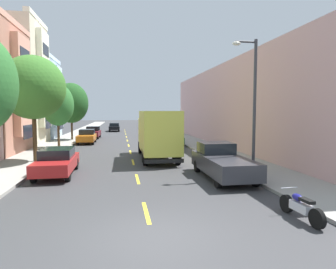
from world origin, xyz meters
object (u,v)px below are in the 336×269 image
object	(u,v)px
street_tree_third	(58,105)
parked_motorcycle	(301,207)
parked_sedan_forest	(171,138)
street_tree_second	(33,88)
parked_wagon_white	(146,124)
street_tree_farthest	(71,103)
parked_pickup_silver	(154,128)
parked_sedan_red	(57,161)
street_lamp	(252,97)
moving_black_sedan	(114,127)
delivery_box_truck	(157,132)
parked_hatchback_orange	(87,136)
parked_hatchback_burgundy	(93,132)
parked_pickup_charcoal	(222,162)

from	to	relation	value
street_tree_third	parked_motorcycle	bearing A→B (deg)	-60.56
street_tree_third	parked_sedan_forest	bearing A→B (deg)	5.22
street_tree_second	parked_wagon_white	xyz separation A→B (m)	(10.89, 41.17, -4.17)
street_tree_farthest	parked_sedan_forest	distance (m)	13.04
parked_pickup_silver	parked_sedan_red	bearing A→B (deg)	-106.54
parked_sedan_forest	parked_sedan_red	bearing A→B (deg)	-123.75
street_lamp	moving_black_sedan	world-z (taller)	street_lamp
street_tree_farthest	delivery_box_truck	world-z (taller)	street_tree_farthest
street_tree_farthest	parked_pickup_silver	xyz separation A→B (m)	(10.87, 9.98, -3.58)
parked_hatchback_orange	parked_hatchback_burgundy	bearing A→B (deg)	89.19
parked_pickup_charcoal	parked_motorcycle	distance (m)	6.14
parked_sedan_forest	parked_hatchback_orange	distance (m)	9.17
street_tree_second	street_lamp	distance (m)	13.76
parked_sedan_forest	street_tree_farthest	bearing A→B (deg)	148.12
delivery_box_truck	parked_pickup_silver	size ratio (longest dim) A/B	1.42
street_tree_farthest	moving_black_sedan	size ratio (longest dim) A/B	1.46
street_tree_second	parked_wagon_white	bearing A→B (deg)	75.19
delivery_box_truck	parked_sedan_forest	size ratio (longest dim) A/B	1.67
delivery_box_truck	parked_hatchback_burgundy	world-z (taller)	delivery_box_truck
street_tree_second	parked_pickup_silver	world-z (taller)	street_tree_second
street_lamp	parked_hatchback_orange	world-z (taller)	street_lamp
delivery_box_truck	parked_hatchback_burgundy	size ratio (longest dim) A/B	1.86
parked_pickup_silver	parked_hatchback_orange	size ratio (longest dim) A/B	1.33
street_tree_second	street_tree_third	world-z (taller)	street_tree_second
street_lamp	parked_sedan_red	xyz separation A→B (m)	(-10.16, 1.93, -3.42)
street_tree_third	parked_hatchback_burgundy	bearing A→B (deg)	78.37
street_tree_second	parked_hatchback_orange	bearing A→B (deg)	80.16
moving_black_sedan	delivery_box_truck	bearing A→B (deg)	-83.34
street_lamp	parked_hatchback_burgundy	size ratio (longest dim) A/B	1.72
parked_sedan_red	parked_hatchback_orange	distance (m)	15.85
street_tree_farthest	moving_black_sedan	world-z (taller)	street_tree_farthest
street_tree_second	parked_sedan_forest	distance (m)	14.28
parked_sedan_forest	parked_sedan_red	size ratio (longest dim) A/B	1.00
parked_motorcycle	parked_sedan_red	bearing A→B (deg)	137.89
delivery_box_truck	parked_pickup_charcoal	xyz separation A→B (m)	(2.55, -6.38, -1.12)
street_tree_farthest	parked_pickup_silver	bearing A→B (deg)	42.58
parked_wagon_white	parked_pickup_charcoal	xyz separation A→B (m)	(-0.14, -47.24, 0.02)
parked_motorcycle	delivery_box_truck	bearing A→B (deg)	103.30
delivery_box_truck	parked_pickup_charcoal	size ratio (longest dim) A/B	1.42
street_tree_farthest	parked_hatchback_orange	bearing A→B (deg)	-58.99
parked_hatchback_orange	parked_pickup_silver	bearing A→B (deg)	56.59
parked_sedan_red	parked_motorcycle	size ratio (longest dim) A/B	2.20
delivery_box_truck	parked_sedan_red	xyz separation A→B (m)	(-6.01, -4.39, -1.19)
parked_sedan_forest	street_tree_second	bearing A→B (deg)	-141.18
delivery_box_truck	parked_hatchback_burgundy	xyz separation A→B (m)	(-6.07, 17.62, -1.19)
parked_hatchback_burgundy	parked_sedan_red	world-z (taller)	parked_hatchback_burgundy
parked_motorcycle	parked_wagon_white	bearing A→B (deg)	90.28
parked_wagon_white	parked_hatchback_burgundy	xyz separation A→B (m)	(-8.76, -23.24, -0.05)
parked_pickup_silver	street_tree_second	bearing A→B (deg)	-113.37
street_tree_farthest	parked_sedan_red	world-z (taller)	street_tree_farthest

